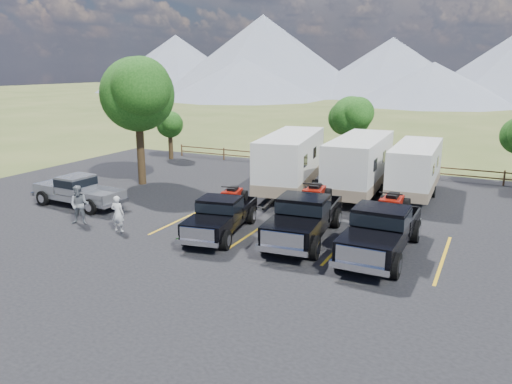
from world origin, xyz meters
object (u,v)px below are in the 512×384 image
at_px(tree_big_nw, 137,94).
at_px(person_b, 79,205).
at_px(pickup_silver, 78,191).
at_px(rig_center, 305,215).
at_px(person_a, 118,214).
at_px(trailer_right, 415,170).
at_px(trailer_left, 291,162).
at_px(rig_right, 382,228).
at_px(trailer_center, 359,165).
at_px(rig_left, 222,214).

bearing_deg(tree_big_nw, person_b, -71.11).
xyz_separation_m(tree_big_nw, pickup_silver, (0.34, -5.64, -4.71)).
relative_size(rig_center, pickup_silver, 1.19).
xyz_separation_m(pickup_silver, person_a, (4.71, -2.34, -0.02)).
bearing_deg(trailer_right, pickup_silver, -149.41).
height_order(tree_big_nw, trailer_left, tree_big_nw).
bearing_deg(rig_right, rig_center, 174.91).
bearing_deg(trailer_center, person_b, -135.49).
bearing_deg(trailer_right, tree_big_nw, -166.87).
relative_size(tree_big_nw, person_b, 4.23).
relative_size(trailer_right, pickup_silver, 1.56).
bearing_deg(rig_left, person_b, -174.79).
height_order(rig_left, trailer_left, trailer_left).
height_order(rig_left, rig_center, rig_center).
distance_m(trailer_center, person_a, 13.71).
height_order(rig_right, person_a, rig_right).
bearing_deg(trailer_center, person_a, -128.08).
xyz_separation_m(rig_left, person_b, (-6.63, -1.78, 0.03)).
height_order(tree_big_nw, rig_right, tree_big_nw).
height_order(person_a, person_b, person_b).
bearing_deg(rig_left, tree_big_nw, 136.89).
xyz_separation_m(trailer_center, trailer_right, (2.92, 1.09, -0.18)).
height_order(trailer_left, person_b, trailer_left).
height_order(rig_center, rig_right, rig_right).
bearing_deg(rig_left, trailer_left, 81.10).
bearing_deg(trailer_center, pickup_silver, -147.76).
distance_m(rig_left, pickup_silver, 9.00).
xyz_separation_m(trailer_center, person_a, (-7.97, -11.12, -0.92)).
distance_m(rig_center, pickup_silver, 12.54).
xyz_separation_m(rig_left, trailer_center, (3.68, 9.26, 0.85)).
bearing_deg(trailer_center, trailer_left, -168.84).
bearing_deg(tree_big_nw, rig_left, -33.27).
xyz_separation_m(tree_big_nw, rig_right, (16.23, -5.48, -4.51)).
relative_size(rig_right, trailer_center, 0.68).
xyz_separation_m(rig_right, pickup_silver, (-15.89, -0.16, -0.20)).
xyz_separation_m(rig_right, trailer_left, (-7.03, 7.70, 0.73)).
relative_size(pickup_silver, person_b, 2.99).
xyz_separation_m(trailer_left, trailer_center, (3.82, 0.93, -0.03)).
height_order(pickup_silver, person_a, person_a).
relative_size(trailer_center, person_b, 5.19).
height_order(rig_left, trailer_right, trailer_right).
xyz_separation_m(rig_center, trailer_right, (3.06, 9.39, 0.53)).
bearing_deg(pickup_silver, trailer_left, 134.58).
bearing_deg(rig_left, rig_center, 5.40).
height_order(tree_big_nw, trailer_center, tree_big_nw).
relative_size(rig_left, trailer_right, 0.68).
bearing_deg(trailer_center, rig_right, -72.04).
xyz_separation_m(trailer_left, person_b, (-6.49, -10.12, -0.86)).
height_order(tree_big_nw, person_b, tree_big_nw).
bearing_deg(person_b, rig_center, -9.55).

